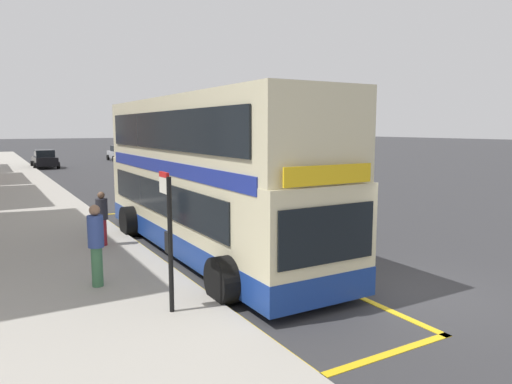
{
  "coord_description": "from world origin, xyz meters",
  "views": [
    {
      "loc": [
        -7.92,
        -6.82,
        3.58
      ],
      "look_at": [
        -1.14,
        4.86,
        1.73
      ],
      "focal_mm": 33.16,
      "sensor_mm": 36.0,
      "label": 1
    }
  ],
  "objects": [
    {
      "name": "parked_car_black_kerbside",
      "position": [
        -3.13,
        38.86,
        0.8
      ],
      "size": [
        2.09,
        4.2,
        1.62
      ],
      "rotation": [
        0.0,
        0.0,
        -0.04
      ],
      "color": "black",
      "rests_on": "ground"
    },
    {
      "name": "double_decker_bus",
      "position": [
        -2.46,
        5.47,
        2.07
      ],
      "size": [
        3.25,
        11.11,
        4.4
      ],
      "color": "beige",
      "rests_on": "ground"
    },
    {
      "name": "bus_stop_sign",
      "position": [
        -5.02,
        1.41,
        1.69
      ],
      "size": [
        0.09,
        0.51,
        2.62
      ],
      "color": "black",
      "rests_on": "pavement_near"
    },
    {
      "name": "parked_car_silver_far",
      "position": [
        5.08,
        45.29,
        0.8
      ],
      "size": [
        2.09,
        4.2,
        1.62
      ],
      "rotation": [
        0.0,
        0.0,
        0.04
      ],
      "color": "#B2B5BA",
      "rests_on": "ground"
    },
    {
      "name": "ground_plane",
      "position": [
        0.0,
        32.0,
        0.0
      ],
      "size": [
        260.0,
        260.0,
        0.0
      ],
      "primitive_type": "plane",
      "color": "#333335"
    },
    {
      "name": "bus_bay_markings",
      "position": [
        -2.55,
        5.6,
        0.01
      ],
      "size": [
        2.9,
        14.86,
        0.01
      ],
      "color": "gold",
      "rests_on": "ground"
    },
    {
      "name": "pedestrian_waiting_near_sign",
      "position": [
        -5.01,
        7.17,
        1.0
      ],
      "size": [
        0.34,
        0.34,
        1.59
      ],
      "color": "maroon",
      "rests_on": "pavement_near"
    },
    {
      "name": "pedestrian_further_back",
      "position": [
        -5.91,
        3.52,
        1.13
      ],
      "size": [
        0.34,
        0.34,
        1.8
      ],
      "color": "#3F724C",
      "rests_on": "pavement_near"
    }
  ]
}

